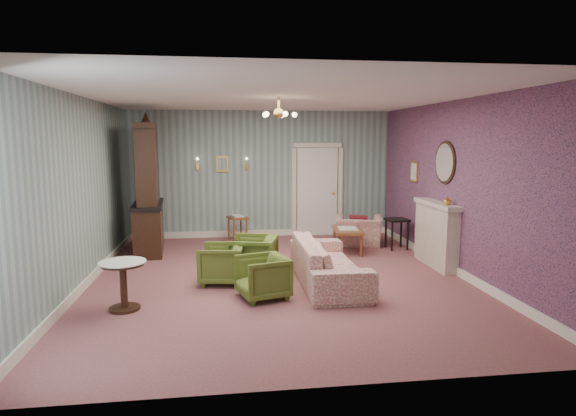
{
  "coord_description": "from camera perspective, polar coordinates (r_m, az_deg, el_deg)",
  "views": [
    {
      "loc": [
        -0.86,
        -7.5,
        2.24
      ],
      "look_at": [
        0.2,
        0.4,
        1.1
      ],
      "focal_mm": 29.75,
      "sensor_mm": 36.0,
      "label": 1
    }
  ],
  "objects": [
    {
      "name": "floor",
      "position": [
        7.88,
        -1.07,
        -8.39
      ],
      "size": [
        7.0,
        7.0,
        0.0
      ],
      "primitive_type": "plane",
      "color": "#895052",
      "rests_on": "ground"
    },
    {
      "name": "ceiling",
      "position": [
        7.58,
        -1.13,
        13.13
      ],
      "size": [
        7.0,
        7.0,
        0.0
      ],
      "primitive_type": "plane",
      "rotation": [
        3.14,
        0.0,
        0.0
      ],
      "color": "white",
      "rests_on": "ground"
    },
    {
      "name": "wall_back",
      "position": [
        11.06,
        -3.16,
        4.04
      ],
      "size": [
        6.0,
        0.0,
        6.0
      ],
      "primitive_type": "plane",
      "rotation": [
        1.57,
        0.0,
        0.0
      ],
      "color": "slate",
      "rests_on": "ground"
    },
    {
      "name": "wall_front",
      "position": [
        4.17,
        4.39,
        -2.83
      ],
      "size": [
        6.0,
        0.0,
        6.0
      ],
      "primitive_type": "plane",
      "rotation": [
        -1.57,
        0.0,
        0.0
      ],
      "color": "slate",
      "rests_on": "ground"
    },
    {
      "name": "wall_left",
      "position": [
        7.84,
        -23.45,
        1.68
      ],
      "size": [
        0.0,
        7.0,
        7.0
      ],
      "primitive_type": "plane",
      "rotation": [
        1.57,
        0.0,
        1.57
      ],
      "color": "slate",
      "rests_on": "ground"
    },
    {
      "name": "wall_right",
      "position": [
        8.47,
        19.52,
        2.32
      ],
      "size": [
        0.0,
        7.0,
        7.0
      ],
      "primitive_type": "plane",
      "rotation": [
        1.57,
        0.0,
        -1.57
      ],
      "color": "slate",
      "rests_on": "ground"
    },
    {
      "name": "wall_right_floral",
      "position": [
        8.47,
        19.43,
        2.32
      ],
      "size": [
        0.0,
        7.0,
        7.0
      ],
      "primitive_type": "plane",
      "rotation": [
        1.57,
        0.0,
        -1.57
      ],
      "color": "#AF5774",
      "rests_on": "ground"
    },
    {
      "name": "door",
      "position": [
        11.23,
        3.5,
        2.2
      ],
      "size": [
        1.12,
        0.12,
        2.16
      ],
      "primitive_type": null,
      "color": "white",
      "rests_on": "floor"
    },
    {
      "name": "olive_chair_a",
      "position": [
        6.86,
        -3.07,
        -7.99
      ],
      "size": [
        0.77,
        0.8,
        0.67
      ],
      "primitive_type": "imported",
      "rotation": [
        0.0,
        0.0,
        -1.28
      ],
      "color": "#526423",
      "rests_on": "floor"
    },
    {
      "name": "olive_chair_b",
      "position": [
        7.62,
        -7.94,
        -6.38
      ],
      "size": [
        0.72,
        0.75,
        0.68
      ],
      "primitive_type": "imported",
      "rotation": [
        0.0,
        0.0,
        -1.73
      ],
      "color": "#526423",
      "rests_on": "floor"
    },
    {
      "name": "olive_chair_c",
      "position": [
        7.86,
        -4.26,
        -5.57
      ],
      "size": [
        0.86,
        0.89,
        0.76
      ],
      "primitive_type": "imported",
      "rotation": [
        0.0,
        0.0,
        -1.82
      ],
      "color": "#526423",
      "rests_on": "floor"
    },
    {
      "name": "sofa_chintz",
      "position": [
        7.55,
        4.84,
        -5.58
      ],
      "size": [
        0.69,
        2.32,
        0.91
      ],
      "primitive_type": "imported",
      "rotation": [
        0.0,
        0.0,
        1.57
      ],
      "color": "#9B3E47",
      "rests_on": "floor"
    },
    {
      "name": "wingback_chair",
      "position": [
        10.32,
        8.45,
        -2.12
      ],
      "size": [
        1.09,
        0.85,
        0.84
      ],
      "primitive_type": "imported",
      "rotation": [
        0.0,
        0.0,
        2.87
      ],
      "color": "#9B3E47",
      "rests_on": "floor"
    },
    {
      "name": "dresser",
      "position": [
        9.9,
        -16.47,
        2.7
      ],
      "size": [
        0.72,
        1.68,
        2.72
      ],
      "primitive_type": null,
      "rotation": [
        0.0,
        0.0,
        0.1
      ],
      "color": "black",
      "rests_on": "floor"
    },
    {
      "name": "fireplace",
      "position": [
        8.89,
        17.28,
        -3.0
      ],
      "size": [
        0.3,
        1.4,
        1.16
      ],
      "primitive_type": null,
      "color": "beige",
      "rests_on": "floor"
    },
    {
      "name": "mantel_vase",
      "position": [
        8.42,
        18.48,
        0.85
      ],
      "size": [
        0.15,
        0.15,
        0.15
      ],
      "primitive_type": "imported",
      "color": "gold",
      "rests_on": "fireplace"
    },
    {
      "name": "oval_mirror",
      "position": [
        8.78,
        18.22,
        5.19
      ],
      "size": [
        0.04,
        0.76,
        0.84
      ],
      "primitive_type": null,
      "color": "white",
      "rests_on": "wall_right"
    },
    {
      "name": "framed_print",
      "position": [
        10.03,
        14.86,
        4.21
      ],
      "size": [
        0.04,
        0.34,
        0.42
      ],
      "primitive_type": null,
      "color": "gold",
      "rests_on": "wall_right"
    },
    {
      "name": "coffee_table",
      "position": [
        9.66,
        7.09,
        -3.84
      ],
      "size": [
        0.64,
        1.01,
        0.49
      ],
      "primitive_type": null,
      "rotation": [
        0.0,
        0.0,
        -0.12
      ],
      "color": "brown",
      "rests_on": "floor"
    },
    {
      "name": "side_table_black",
      "position": [
        10.11,
        12.86,
        -3.03
      ],
      "size": [
        0.44,
        0.44,
        0.63
      ],
      "primitive_type": null,
      "rotation": [
        0.0,
        0.0,
        0.05
      ],
      "color": "black",
      "rests_on": "floor"
    },
    {
      "name": "pedestal_table",
      "position": [
        6.75,
        -19.05,
        -8.75
      ],
      "size": [
        0.64,
        0.64,
        0.67
      ],
      "primitive_type": null,
      "rotation": [
        0.0,
        0.0,
        -0.05
      ],
      "color": "black",
      "rests_on": "floor"
    },
    {
      "name": "nesting_table",
      "position": [
        10.6,
        -6.05,
        -2.41
      ],
      "size": [
        0.49,
        0.56,
        0.61
      ],
      "primitive_type": null,
      "rotation": [
        0.0,
        0.0,
        0.31
      ],
      "color": "brown",
      "rests_on": "floor"
    },
    {
      "name": "gilt_mirror_back",
      "position": [
        10.97,
        -7.87,
        5.25
      ],
      "size": [
        0.28,
        0.06,
        0.36
      ],
      "primitive_type": null,
      "color": "gold",
      "rests_on": "wall_back"
    },
    {
      "name": "sconce_left",
      "position": [
        10.97,
        -10.75,
        5.18
      ],
      "size": [
        0.16,
        0.12,
        0.3
      ],
      "primitive_type": null,
      "color": "gold",
      "rests_on": "wall_back"
    },
    {
      "name": "sconce_right",
      "position": [
        10.97,
        -4.98,
        5.29
      ],
      "size": [
        0.16,
        0.12,
        0.3
      ],
      "primitive_type": null,
      "color": "gold",
      "rests_on": "wall_back"
    },
    {
      "name": "chandelier",
      "position": [
        7.56,
        -1.12,
        11.09
      ],
      "size": [
        0.56,
        0.56,
        0.36
      ],
      "primitive_type": null,
      "color": "gold",
      "rests_on": "ceiling"
    },
    {
      "name": "burgundy_cushion",
      "position": [
        10.15,
        8.41,
        -1.93
      ],
      "size": [
        0.41,
        0.28,
        0.39
      ],
      "primitive_type": "cube",
      "rotation": [
        0.17,
        0.0,
        -0.35
      ],
      "color": "maroon",
      "rests_on": "wingback_chair"
    }
  ]
}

